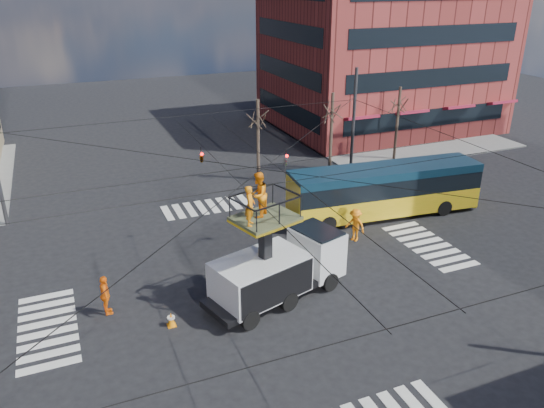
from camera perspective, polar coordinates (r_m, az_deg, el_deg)
The scene contains 13 objects.
ground at distance 26.62m, azimuth -0.96°, elevation -8.28°, with size 120.00×120.00×0.00m, color black.
sidewalk_ne at distance 53.14m, azimuth 11.93°, elevation 7.63°, with size 18.00×18.00×0.12m, color slate.
crosswalks at distance 26.61m, azimuth -0.96°, elevation -8.26°, with size 22.40×22.40×0.02m, color silver, non-canonical shape.
building_ne at distance 54.75m, azimuth 11.64°, elevation 15.54°, with size 20.06×16.06×14.00m.
overhead_network at distance 24.97m, azimuth -1.52°, elevation 0.56°, with size 24.24×24.24×8.00m.
tree_a at distance 38.23m, azimuth -1.53°, elevation 9.18°, with size 2.00×2.00×6.00m.
tree_b at distance 40.71m, azimuth 6.49°, elevation 9.91°, with size 2.00×2.00×6.00m.
tree_c at distance 43.87m, azimuth 13.50°, elevation 10.40°, with size 2.00×2.00×6.00m.
utility_truck at distance 24.45m, azimuth 0.73°, elevation -5.75°, with size 7.37×4.24×6.35m.
city_bus at distance 33.73m, azimuth 12.01°, elevation 1.53°, with size 12.38×3.72×3.20m.
traffic_cone at distance 23.77m, azimuth -10.80°, elevation -12.09°, with size 0.36×0.36×0.66m, color orange.
worker_ground at distance 24.90m, azimuth -17.49°, elevation -9.35°, with size 1.11×0.46×1.90m, color orange.
flagger at distance 30.42m, azimuth 8.94°, elevation -2.24°, with size 1.25×0.72×1.94m, color orange.
Camera 1 is at (-8.30, -21.11, 13.91)m, focal length 35.00 mm.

